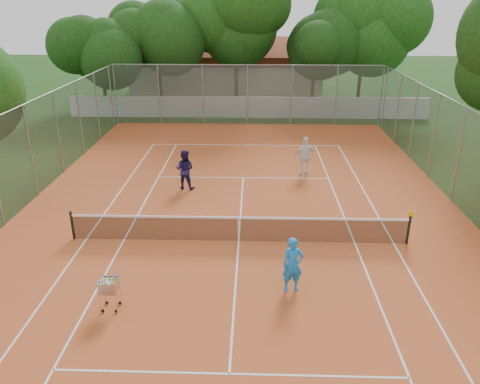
{
  "coord_description": "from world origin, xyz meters",
  "views": [
    {
      "loc": [
        0.51,
        -14.73,
        8.01
      ],
      "look_at": [
        0.0,
        1.5,
        1.3
      ],
      "focal_mm": 35.0,
      "sensor_mm": 36.0,
      "label": 1
    }
  ],
  "objects_px": {
    "tennis_net": "(239,229)",
    "ball_hopper": "(110,293)",
    "clubhouse": "(228,68)",
    "player_far_right": "(305,156)",
    "player_near": "(293,265)",
    "player_far_left": "(185,169)"
  },
  "relations": [
    {
      "from": "player_far_right",
      "to": "player_near",
      "type": "bearing_deg",
      "value": 72.37
    },
    {
      "from": "clubhouse",
      "to": "ball_hopper",
      "type": "height_order",
      "value": "clubhouse"
    },
    {
      "from": "clubhouse",
      "to": "player_far_right",
      "type": "xyz_separation_m",
      "value": [
        5.0,
        -22.05,
        -1.23
      ]
    },
    {
      "from": "player_far_right",
      "to": "ball_hopper",
      "type": "xyz_separation_m",
      "value": [
        -6.42,
        -10.99,
        -0.44
      ]
    },
    {
      "from": "clubhouse",
      "to": "player_near",
      "type": "height_order",
      "value": "clubhouse"
    },
    {
      "from": "clubhouse",
      "to": "ball_hopper",
      "type": "xyz_separation_m",
      "value": [
        -1.42,
        -33.04,
        -1.67
      ]
    },
    {
      "from": "tennis_net",
      "to": "ball_hopper",
      "type": "xyz_separation_m",
      "value": [
        -3.42,
        -4.04,
        0.02
      ]
    },
    {
      "from": "tennis_net",
      "to": "player_near",
      "type": "relative_size",
      "value": 7.0
    },
    {
      "from": "player_near",
      "to": "player_far_right",
      "type": "relative_size",
      "value": 0.89
    },
    {
      "from": "player_far_right",
      "to": "tennis_net",
      "type": "bearing_deg",
      "value": 56.64
    },
    {
      "from": "ball_hopper",
      "to": "player_far_right",
      "type": "bearing_deg",
      "value": 53.85
    },
    {
      "from": "player_near",
      "to": "player_far_left",
      "type": "xyz_separation_m",
      "value": [
        -4.27,
        7.95,
        0.06
      ]
    },
    {
      "from": "tennis_net",
      "to": "ball_hopper",
      "type": "distance_m",
      "value": 5.29
    },
    {
      "from": "ball_hopper",
      "to": "player_near",
      "type": "bearing_deg",
      "value": 5.99
    },
    {
      "from": "tennis_net",
      "to": "clubhouse",
      "type": "distance_m",
      "value": 29.12
    },
    {
      "from": "player_near",
      "to": "ball_hopper",
      "type": "bearing_deg",
      "value": -178.19
    },
    {
      "from": "ball_hopper",
      "to": "clubhouse",
      "type": "bearing_deg",
      "value": 81.68
    },
    {
      "from": "clubhouse",
      "to": "player_far_left",
      "type": "bearing_deg",
      "value": -91.43
    },
    {
      "from": "tennis_net",
      "to": "ball_hopper",
      "type": "bearing_deg",
      "value": -130.25
    },
    {
      "from": "clubhouse",
      "to": "player_near",
      "type": "xyz_separation_m",
      "value": [
        3.67,
        -31.97,
        -1.33
      ]
    },
    {
      "from": "player_far_left",
      "to": "ball_hopper",
      "type": "relative_size",
      "value": 1.77
    },
    {
      "from": "player_far_right",
      "to": "player_far_left",
      "type": "bearing_deg",
      "value": 9.34
    }
  ]
}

